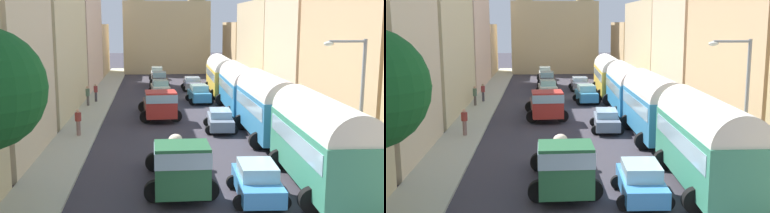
# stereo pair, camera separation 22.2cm
# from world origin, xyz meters

# --- Properties ---
(ground_plane) EXTENTS (154.00, 154.00, 0.00)m
(ground_plane) POSITION_xyz_m (0.00, 27.00, 0.00)
(ground_plane) COLOR #36333B
(sidewalk_left) EXTENTS (2.50, 70.00, 0.14)m
(sidewalk_left) POSITION_xyz_m (-7.25, 27.00, 0.07)
(sidewalk_left) COLOR #ADAE99
(sidewalk_left) RESTS_ON ground
(sidewalk_right) EXTENTS (2.50, 70.00, 0.14)m
(sidewalk_right) POSITION_xyz_m (7.25, 27.00, 0.07)
(sidewalk_right) COLOR #B3AB99
(sidewalk_right) RESTS_ON ground
(building_left_2) EXTENTS (5.13, 14.70, 12.40)m
(building_left_2) POSITION_xyz_m (-11.06, 25.70, 6.20)
(building_left_2) COLOR beige
(building_left_2) RESTS_ON ground
(building_left_3) EXTENTS (5.67, 14.56, 14.51)m
(building_left_3) POSITION_xyz_m (-11.08, 41.17, 7.28)
(building_left_3) COLOR beige
(building_left_3) RESTS_ON ground
(building_left_4) EXTENTS (5.21, 9.69, 7.02)m
(building_left_4) POSITION_xyz_m (-11.11, 54.02, 3.51)
(building_left_4) COLOR tan
(building_left_4) RESTS_ON ground
(building_right_1) EXTENTS (6.51, 12.15, 10.98)m
(building_right_1) POSITION_xyz_m (11.46, 15.46, 5.52)
(building_right_1) COLOR tan
(building_right_1) RESTS_ON ground
(building_right_2) EXTENTS (5.39, 10.16, 9.55)m
(building_right_2) POSITION_xyz_m (11.19, 27.26, 4.78)
(building_right_2) COLOR beige
(building_right_2) RESTS_ON ground
(building_right_3) EXTENTS (4.12, 13.99, 9.52)m
(building_right_3) POSITION_xyz_m (10.56, 39.54, 4.76)
(building_right_3) COLOR #C9B38B
(building_right_3) RESTS_ON ground
(building_right_4) EXTENTS (5.06, 10.86, 7.28)m
(building_right_4) POSITION_xyz_m (11.03, 52.54, 3.64)
(building_right_4) COLOR tan
(building_right_4) RESTS_ON ground
(distant_church) EXTENTS (12.28, 7.16, 17.40)m
(distant_church) POSITION_xyz_m (0.00, 57.09, 5.80)
(distant_church) COLOR tan
(distant_church) RESTS_ON ground
(parked_bus_0) EXTENTS (3.44, 8.62, 4.03)m
(parked_bus_0) POSITION_xyz_m (4.60, 6.50, 2.23)
(parked_bus_0) COLOR #3C8E6E
(parked_bus_0) RESTS_ON ground
(parked_bus_1) EXTENTS (3.32, 8.36, 4.02)m
(parked_bus_1) POSITION_xyz_m (4.60, 15.50, 2.22)
(parked_bus_1) COLOR teal
(parked_bus_1) RESTS_ON ground
(parked_bus_2) EXTENTS (3.41, 9.98, 3.86)m
(parked_bus_2) POSITION_xyz_m (4.60, 24.50, 2.13)
(parked_bus_2) COLOR teal
(parked_bus_2) RESTS_ON ground
(parked_bus_3) EXTENTS (3.45, 9.57, 3.89)m
(parked_bus_3) POSITION_xyz_m (4.60, 33.50, 2.15)
(parked_bus_3) COLOR gold
(parked_bus_3) RESTS_ON ground
(cargo_truck_0) EXTENTS (3.05, 6.72, 2.43)m
(cargo_truck_0) POSITION_xyz_m (-1.39, 6.63, 1.24)
(cargo_truck_0) COLOR #255D37
(cargo_truck_0) RESTS_ON ground
(cargo_truck_1) EXTENTS (3.27, 6.95, 2.28)m
(cargo_truck_1) POSITION_xyz_m (-1.85, 22.04, 1.21)
(cargo_truck_1) COLOR #B42C24
(cargo_truck_1) RESTS_ON ground
(car_0) EXTENTS (2.44, 3.71, 1.43)m
(car_0) POSITION_xyz_m (-1.69, 27.09, 0.73)
(car_0) COLOR slate
(car_0) RESTS_ON ground
(car_1) EXTENTS (2.44, 3.83, 1.46)m
(car_1) POSITION_xyz_m (-1.52, 34.57, 0.74)
(car_1) COLOR silver
(car_1) RESTS_ON ground
(car_2) EXTENTS (2.29, 4.11, 1.66)m
(car_2) POSITION_xyz_m (-1.46, 40.91, 0.83)
(car_2) COLOR #2D1E23
(car_2) RESTS_ON ground
(car_3) EXTENTS (2.14, 3.78, 1.60)m
(car_3) POSITION_xyz_m (-1.60, 47.68, 0.79)
(car_3) COLOR silver
(car_3) RESTS_ON ground
(car_4) EXTENTS (2.36, 3.88, 1.51)m
(car_4) POSITION_xyz_m (1.67, 5.50, 0.75)
(car_4) COLOR #3A84C9
(car_4) RESTS_ON ground
(car_5) EXTENTS (2.33, 4.17, 1.40)m
(car_5) POSITION_xyz_m (2.07, 17.98, 0.72)
(car_5) COLOR slate
(car_5) RESTS_ON ground
(car_6) EXTENTS (2.35, 3.77, 1.64)m
(car_6) POSITION_xyz_m (1.85, 29.12, 0.81)
(car_6) COLOR #3E92C1
(car_6) RESTS_ON ground
(car_7) EXTENTS (2.34, 3.63, 1.42)m
(car_7) POSITION_xyz_m (2.00, 37.28, 0.73)
(car_7) COLOR gray
(car_7) RESTS_ON ground
(pedestrian_0) EXTENTS (0.48, 0.48, 1.76)m
(pedestrian_0) POSITION_xyz_m (-7.43, 29.86, 1.01)
(pedestrian_0) COLOR #403D47
(pedestrian_0) RESTS_ON ground
(pedestrian_1) EXTENTS (0.36, 0.36, 1.82)m
(pedestrian_1) POSITION_xyz_m (-7.87, 27.80, 1.05)
(pedestrian_1) COLOR #564E49
(pedestrian_1) RESTS_ON ground
(pedestrian_2) EXTENTS (0.49, 0.49, 1.80)m
(pedestrian_2) POSITION_xyz_m (-7.08, 16.80, 1.02)
(pedestrian_2) COLOR #80605A
(pedestrian_2) RESTS_ON ground
(streetlamp_near) EXTENTS (1.89, 0.28, 6.41)m
(streetlamp_near) POSITION_xyz_m (6.24, 6.82, 3.86)
(streetlamp_near) COLOR gray
(streetlamp_near) RESTS_ON ground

